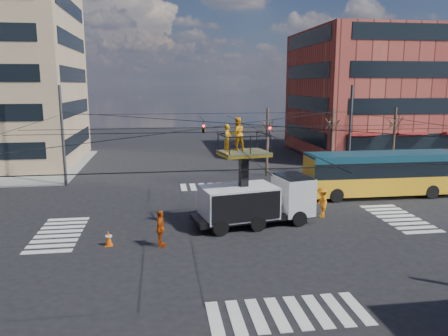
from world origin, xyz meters
TOP-DOWN VIEW (x-y plane):
  - ground at (0.00, 0.00)m, footprint 120.00×120.00m
  - sidewalk_ne at (21.00, 21.00)m, footprint 18.00×18.00m
  - crosswalks at (0.00, 0.00)m, footprint 22.40×22.40m
  - building_ne at (21.98, 23.98)m, footprint 20.06×16.06m
  - overhead_network at (-0.07, 0.40)m, footprint 24.24×24.24m
  - tree_a at (5.00, 13.50)m, footprint 2.00×2.00m
  - tree_b at (11.00, 13.50)m, footprint 2.00×2.00m
  - tree_c at (17.00, 13.50)m, footprint 2.00×2.00m
  - utility_truck at (1.06, 0.12)m, footprint 7.31×3.70m
  - city_bus at (11.47, 5.19)m, footprint 11.08×2.68m
  - traffic_cone at (-7.08, -2.22)m, footprint 0.36×0.36m
  - worker_ground at (-4.46, -2.71)m, footprint 0.65×1.17m
  - flagger at (5.34, 0.83)m, footprint 0.73×1.24m

SIDE VIEW (x-z plane):
  - ground at x=0.00m, z-range 0.00..0.00m
  - crosswalks at x=0.00m, z-range 0.00..0.02m
  - sidewalk_ne at x=21.00m, z-range 0.00..0.12m
  - traffic_cone at x=-7.08m, z-range 0.00..0.78m
  - worker_ground at x=-4.46m, z-range 0.00..1.88m
  - flagger at x=5.34m, z-range 0.00..1.91m
  - city_bus at x=11.47m, z-range 0.12..3.32m
  - utility_truck at x=1.06m, z-range -1.08..5.15m
  - overhead_network at x=-0.07m, z-range 0.29..8.29m
  - tree_a at x=5.00m, z-range 1.63..7.63m
  - tree_b at x=11.00m, z-range 1.63..7.63m
  - tree_c at x=17.00m, z-range 1.63..7.63m
  - building_ne at x=21.98m, z-range 0.00..14.00m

